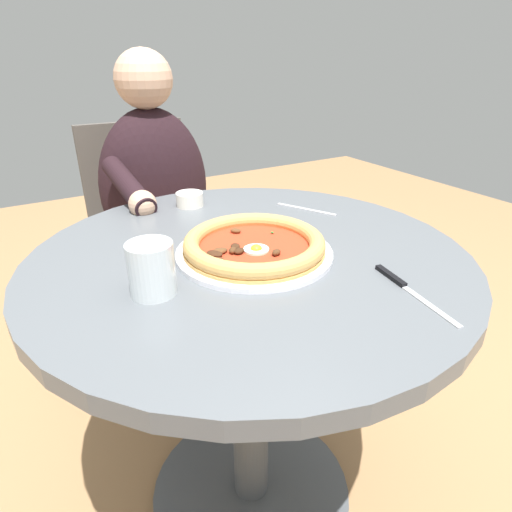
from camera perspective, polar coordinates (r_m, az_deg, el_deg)
ground_plane at (r=1.36m, az=-0.64°, el=-28.86°), size 6.00×6.00×0.02m
dining_table at (r=0.96m, az=-0.81°, el=-8.71°), size 0.88×0.88×0.73m
pizza_on_plate at (r=0.85m, az=-0.43°, el=1.29°), size 0.31×0.31×0.04m
water_glass at (r=0.73m, az=-13.62°, el=-2.11°), size 0.08×0.08×0.09m
steak_knife at (r=0.78m, az=18.79°, el=-3.61°), size 0.20×0.05×0.01m
ramekin_capers at (r=1.14m, az=-8.76°, el=7.50°), size 0.07×0.07×0.04m
fork_utensil at (r=1.11m, az=6.63°, el=6.16°), size 0.15×0.08×0.00m
diner_person at (r=1.52m, az=-12.45°, el=1.15°), size 0.49×0.35×1.11m
cafe_chair_diner at (r=1.63m, az=-14.10°, el=4.56°), size 0.43×0.43×0.87m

